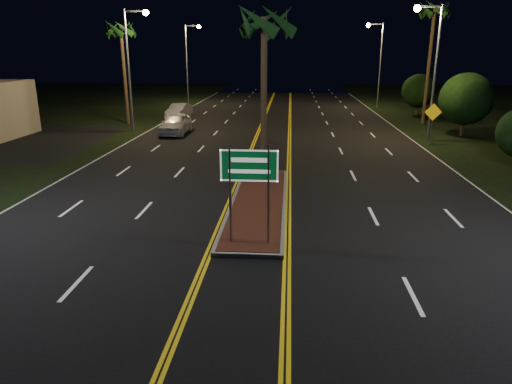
# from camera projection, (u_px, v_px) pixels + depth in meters

# --- Properties ---
(ground) EXTENTS (120.00, 120.00, 0.00)m
(ground) POSITION_uv_depth(u_px,v_px,m) (240.00, 289.00, 12.13)
(ground) COLOR black
(ground) RESTS_ON ground
(median_island) EXTENTS (2.25, 10.25, 0.17)m
(median_island) POSITION_uv_depth(u_px,v_px,m) (258.00, 203.00, 18.78)
(median_island) COLOR gray
(median_island) RESTS_ON ground
(highway_sign) EXTENTS (1.80, 0.08, 3.20)m
(highway_sign) POSITION_uv_depth(u_px,v_px,m) (249.00, 175.00, 14.09)
(highway_sign) COLOR gray
(highway_sign) RESTS_ON ground
(streetlight_left_mid) EXTENTS (1.91, 0.44, 9.00)m
(streetlight_left_mid) POSITION_uv_depth(u_px,v_px,m) (133.00, 57.00, 34.08)
(streetlight_left_mid) COLOR gray
(streetlight_left_mid) RESTS_ON ground
(streetlight_left_far) EXTENTS (1.91, 0.44, 9.00)m
(streetlight_left_far) POSITION_uv_depth(u_px,v_px,m) (190.00, 55.00, 53.13)
(streetlight_left_far) COLOR gray
(streetlight_left_far) RESTS_ON ground
(streetlight_right_mid) EXTENTS (1.91, 0.44, 9.00)m
(streetlight_right_mid) POSITION_uv_depth(u_px,v_px,m) (431.00, 58.00, 30.67)
(streetlight_right_mid) COLOR gray
(streetlight_right_mid) RESTS_ON ground
(streetlight_right_far) EXTENTS (1.91, 0.44, 9.00)m
(streetlight_right_far) POSITION_uv_depth(u_px,v_px,m) (377.00, 55.00, 49.73)
(streetlight_right_far) COLOR gray
(streetlight_right_far) RESTS_ON ground
(palm_median) EXTENTS (2.40, 2.40, 8.30)m
(palm_median) POSITION_uv_depth(u_px,v_px,m) (264.00, 22.00, 19.99)
(palm_median) COLOR #382819
(palm_median) RESTS_ON ground
(palm_left_far) EXTENTS (2.40, 2.40, 8.80)m
(palm_left_far) POSITION_uv_depth(u_px,v_px,m) (121.00, 30.00, 37.42)
(palm_left_far) COLOR #382819
(palm_left_far) RESTS_ON ground
(palm_right_far) EXTENTS (2.40, 2.40, 10.30)m
(palm_right_far) POSITION_uv_depth(u_px,v_px,m) (435.00, 12.00, 37.11)
(palm_right_far) COLOR #382819
(palm_right_far) RESTS_ON ground
(shrub_mid) EXTENTS (3.78, 3.78, 4.62)m
(shrub_mid) POSITION_uv_depth(u_px,v_px,m) (466.00, 99.00, 33.20)
(shrub_mid) COLOR #382819
(shrub_mid) RESTS_ON ground
(shrub_far) EXTENTS (3.24, 3.24, 3.96)m
(shrub_far) POSITION_uv_depth(u_px,v_px,m) (419.00, 91.00, 44.77)
(shrub_far) COLOR #382819
(shrub_far) RESTS_ON ground
(car_near) EXTENTS (2.35, 5.49, 1.83)m
(car_near) POSITION_uv_depth(u_px,v_px,m) (175.00, 122.00, 34.72)
(car_near) COLOR silver
(car_near) RESTS_ON ground
(car_far) EXTENTS (2.51, 4.89, 1.57)m
(car_far) POSITION_uv_depth(u_px,v_px,m) (179.00, 110.00, 43.05)
(car_far) COLOR silver
(car_far) RESTS_ON ground
(warning_sign) EXTENTS (1.15, 0.10, 2.74)m
(warning_sign) POSITION_uv_depth(u_px,v_px,m) (433.00, 118.00, 30.63)
(warning_sign) COLOR gray
(warning_sign) RESTS_ON ground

